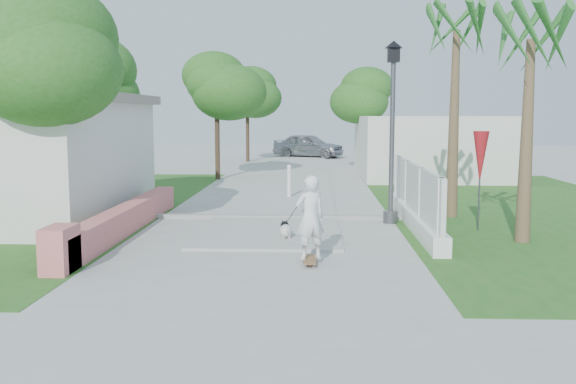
{
  "coord_description": "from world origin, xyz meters",
  "views": [
    {
      "loc": [
        1.02,
        -10.29,
        2.69
      ],
      "look_at": [
        0.47,
        2.73,
        1.1
      ],
      "focal_mm": 40.0,
      "sensor_mm": 36.0,
      "label": 1
    }
  ],
  "objects_px": {
    "patio_umbrella": "(480,158)",
    "parked_car": "(308,146)",
    "bollard": "(289,180)",
    "skateboarder": "(298,217)",
    "street_lamp": "(392,125)",
    "dog": "(286,230)"
  },
  "relations": [
    {
      "from": "bollard",
      "to": "skateboarder",
      "type": "bearing_deg",
      "value": -86.53
    },
    {
      "from": "bollard",
      "to": "patio_umbrella",
      "type": "distance_m",
      "value": 7.25
    },
    {
      "from": "patio_umbrella",
      "to": "parked_car",
      "type": "xyz_separation_m",
      "value": [
        -4.18,
        25.09,
        -0.94
      ]
    },
    {
      "from": "dog",
      "to": "skateboarder",
      "type": "bearing_deg",
      "value": -87.51
    },
    {
      "from": "bollard",
      "to": "skateboarder",
      "type": "height_order",
      "value": "skateboarder"
    },
    {
      "from": "bollard",
      "to": "parked_car",
      "type": "bearing_deg",
      "value": 88.78
    },
    {
      "from": "bollard",
      "to": "dog",
      "type": "distance_m",
      "value": 6.81
    },
    {
      "from": "bollard",
      "to": "dog",
      "type": "height_order",
      "value": "bollard"
    },
    {
      "from": "patio_umbrella",
      "to": "dog",
      "type": "bearing_deg",
      "value": -163.57
    },
    {
      "from": "bollard",
      "to": "skateboarder",
      "type": "xyz_separation_m",
      "value": [
        0.5,
        -8.2,
        0.15
      ]
    },
    {
      "from": "patio_umbrella",
      "to": "bollard",
      "type": "bearing_deg",
      "value": 129.91
    },
    {
      "from": "patio_umbrella",
      "to": "parked_car",
      "type": "distance_m",
      "value": 25.45
    },
    {
      "from": "dog",
      "to": "parked_car",
      "type": "xyz_separation_m",
      "value": [
        0.22,
        26.38,
        0.52
      ]
    },
    {
      "from": "street_lamp",
      "to": "patio_umbrella",
      "type": "distance_m",
      "value": 2.27
    },
    {
      "from": "patio_umbrella",
      "to": "dog",
      "type": "xyz_separation_m",
      "value": [
        -4.4,
        -1.3,
        -1.46
      ]
    },
    {
      "from": "dog",
      "to": "parked_car",
      "type": "relative_size",
      "value": 0.14
    },
    {
      "from": "patio_umbrella",
      "to": "parked_car",
      "type": "bearing_deg",
      "value": 99.47
    },
    {
      "from": "street_lamp",
      "to": "parked_car",
      "type": "bearing_deg",
      "value": 95.42
    },
    {
      "from": "street_lamp",
      "to": "bollard",
      "type": "bearing_deg",
      "value": 120.96
    },
    {
      "from": "street_lamp",
      "to": "dog",
      "type": "bearing_deg",
      "value": -137.41
    },
    {
      "from": "skateboarder",
      "to": "dog",
      "type": "bearing_deg",
      "value": -101.54
    },
    {
      "from": "parked_car",
      "to": "skateboarder",
      "type": "bearing_deg",
      "value": -158.9
    }
  ]
}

